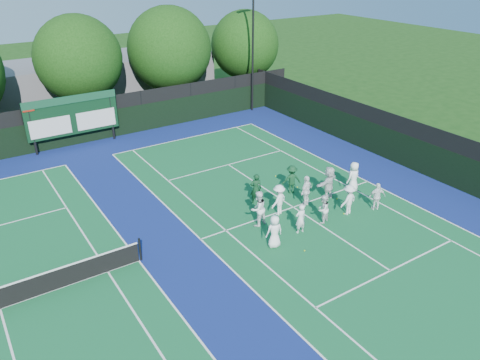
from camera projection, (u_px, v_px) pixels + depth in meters
ground at (306, 216)px, 23.53m from camera, size 120.00×120.00×0.00m
court_apron at (191, 243)px, 21.33m from camera, size 34.00×32.00×0.01m
near_court at (293, 207)px, 24.27m from camera, size 11.05×23.85×0.01m
left_court at (0, 309)px, 17.41m from camera, size 11.05×23.85×0.01m
back_fence at (87, 123)px, 31.99m from camera, size 34.00×0.08×3.00m
divider_fence_right at (411, 147)px, 28.09m from camera, size 0.08×32.00×3.00m
scoreboard at (72, 116)px, 30.82m from camera, size 6.00×0.21×3.55m
clubhouse at (105, 81)px, 39.67m from camera, size 18.00×6.00×4.00m
light_pole_right at (253, 32)px, 36.20m from camera, size 1.20×0.30×10.12m
tree_c at (81, 61)px, 33.67m from camera, size 6.20×6.20×8.11m
tree_d at (171, 51)px, 37.21m from camera, size 6.63×6.63×8.27m
tree_e at (246, 46)px, 40.89m from camera, size 5.89×5.89×7.54m
tennis_ball_0 at (305, 251)px, 20.73m from camera, size 0.07×0.07×0.07m
tennis_ball_1 at (297, 187)px, 26.27m from camera, size 0.07×0.07×0.07m
tennis_ball_2 at (344, 214)px, 23.63m from camera, size 0.07×0.07×0.07m
tennis_ball_4 at (276, 176)px, 27.55m from camera, size 0.07×0.07×0.07m
tennis_ball_5 at (337, 199)px, 25.05m from camera, size 0.07×0.07×0.07m
player_front_0 at (274, 231)px, 20.74m from camera, size 0.85×0.63×1.58m
player_front_1 at (300, 219)px, 21.80m from camera, size 0.56×0.39×1.49m
player_front_2 at (323, 209)px, 22.64m from camera, size 0.86×0.76×1.47m
player_front_3 at (348, 200)px, 23.35m from camera, size 1.11×0.74×1.60m
player_front_4 at (377, 196)px, 23.78m from camera, size 0.95×0.69×1.49m
player_back_0 at (258, 209)px, 22.34m from camera, size 0.96×0.80×1.81m
player_back_1 at (279, 200)px, 23.32m from camera, size 1.19×0.91×1.63m
player_back_2 at (306, 191)px, 24.10m from camera, size 1.08×0.75×1.70m
player_back_3 at (329, 183)px, 24.71m from camera, size 1.83×1.05×1.88m
player_back_4 at (353, 177)px, 25.54m from camera, size 0.90×0.64×1.73m
coach_left at (256, 189)px, 24.34m from camera, size 0.72×0.61×1.68m
coach_right at (292, 179)px, 25.41m from camera, size 1.19×0.93×1.61m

